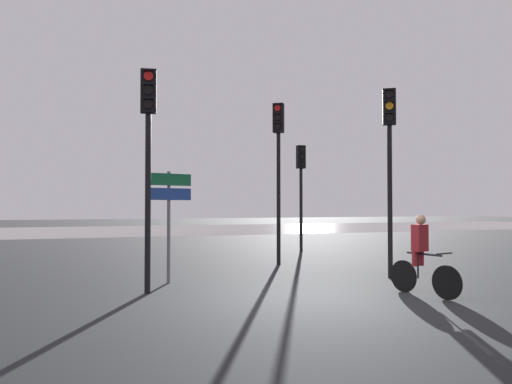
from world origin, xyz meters
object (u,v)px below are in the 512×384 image
(traffic_light_center, at_px, (278,153))
(traffic_light_near_right, at_px, (390,147))
(traffic_light_near_left, at_px, (148,138))
(cyclist, at_px, (421,254))
(traffic_light_far_right, at_px, (301,177))
(direction_sign_post, at_px, (169,206))

(traffic_light_center, distance_m, traffic_light_near_right, 3.85)
(traffic_light_near_left, height_order, cyclist, traffic_light_near_left)
(traffic_light_far_right, relative_size, traffic_light_near_left, 0.90)
(traffic_light_far_right, height_order, traffic_light_near_right, traffic_light_near_right)
(traffic_light_center, xyz_separation_m, cyclist, (0.78, -5.75, -2.58))
(traffic_light_near_right, distance_m, cyclist, 3.43)
(traffic_light_near_left, distance_m, traffic_light_near_right, 5.99)
(traffic_light_far_right, bearing_deg, traffic_light_near_right, 85.64)
(traffic_light_near_right, bearing_deg, traffic_light_far_right, -64.27)
(traffic_light_near_left, xyz_separation_m, traffic_light_near_right, (5.99, 0.20, 0.07))
(traffic_light_near_right, bearing_deg, traffic_light_near_left, 34.23)
(traffic_light_far_right, relative_size, cyclist, 2.48)
(traffic_light_far_right, distance_m, traffic_light_near_right, 7.19)
(direction_sign_post, height_order, cyclist, direction_sign_post)
(direction_sign_post, bearing_deg, cyclist, 126.53)
(traffic_light_near_right, bearing_deg, direction_sign_post, 21.64)
(traffic_light_center, height_order, traffic_light_near_right, traffic_light_center)
(traffic_light_far_right, height_order, cyclist, traffic_light_far_right)
(traffic_light_near_right, height_order, cyclist, traffic_light_near_right)
(traffic_light_center, distance_m, cyclist, 6.35)
(traffic_light_near_right, relative_size, direction_sign_post, 1.82)
(traffic_light_near_left, relative_size, direction_sign_post, 1.78)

